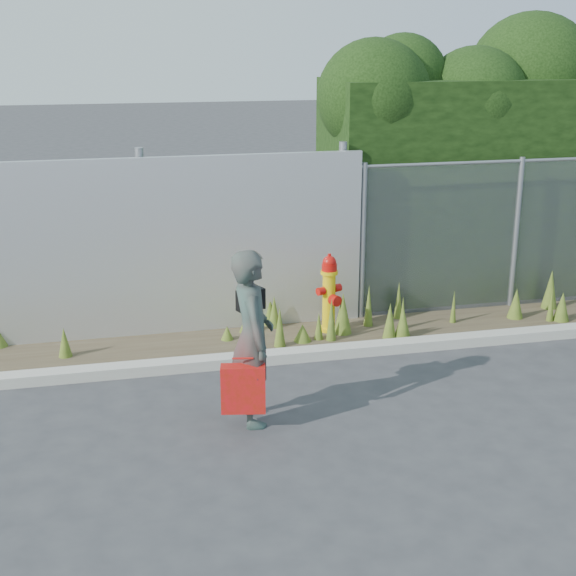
% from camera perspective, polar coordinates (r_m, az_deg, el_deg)
% --- Properties ---
extents(ground, '(80.00, 80.00, 0.00)m').
position_cam_1_polar(ground, '(7.68, 4.60, -10.06)').
color(ground, '#353537').
rests_on(ground, ground).
extents(curb, '(16.00, 0.22, 0.12)m').
position_cam_1_polar(curb, '(9.23, 1.26, -4.72)').
color(curb, '#ACA99B').
rests_on(curb, ground).
extents(weed_strip, '(16.00, 1.31, 0.55)m').
position_cam_1_polar(weed_strip, '(9.98, 4.19, -2.52)').
color(weed_strip, '#473A28').
rests_on(weed_strip, ground).
extents(corrugated_fence, '(8.50, 0.21, 2.30)m').
position_cam_1_polar(corrugated_fence, '(9.86, -19.14, 2.14)').
color(corrugated_fence, silver).
rests_on(corrugated_fence, ground).
extents(hedge, '(7.51, 2.08, 3.90)m').
position_cam_1_polar(hedge, '(12.44, 18.76, 9.69)').
color(hedge, black).
rests_on(hedge, ground).
extents(fire_hydrant, '(0.34, 0.30, 1.01)m').
position_cam_1_polar(fire_hydrant, '(9.93, 2.94, -0.46)').
color(fire_hydrant, yellow).
rests_on(fire_hydrant, ground).
extents(woman, '(0.43, 0.63, 1.70)m').
position_cam_1_polar(woman, '(7.52, -2.56, -3.55)').
color(woman, '#10685A').
rests_on(woman, ground).
extents(red_tote_bag, '(0.41, 0.15, 0.54)m').
position_cam_1_polar(red_tote_bag, '(7.47, -3.20, -7.16)').
color(red_tote_bag, '#9E1F09').
extents(black_shoulder_bag, '(0.27, 0.11, 0.20)m').
position_cam_1_polar(black_shoulder_bag, '(7.57, -2.68, -0.83)').
color(black_shoulder_bag, black).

